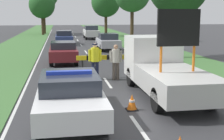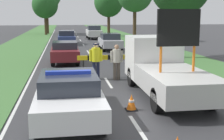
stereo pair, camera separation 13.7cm
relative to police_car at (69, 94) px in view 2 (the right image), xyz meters
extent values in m
plane|color=#333335|center=(1.88, 0.21, -0.74)|extent=(160.00, 160.00, 0.00)
cube|color=silver|center=(1.88, -1.27, -0.73)|extent=(0.12, 2.24, 0.01)
cube|color=silver|center=(1.88, 4.69, -0.73)|extent=(0.12, 2.24, 0.01)
cube|color=silver|center=(1.88, 10.64, -0.73)|extent=(0.12, 2.24, 0.01)
cube|color=silver|center=(1.88, 16.60, -0.73)|extent=(0.12, 2.24, 0.01)
cube|color=silver|center=(1.88, 22.56, -0.73)|extent=(0.12, 2.24, 0.01)
cube|color=silver|center=(1.88, 28.52, -0.73)|extent=(0.12, 2.24, 0.01)
cube|color=silver|center=(1.88, 34.48, -0.73)|extent=(0.12, 2.24, 0.01)
cube|color=silver|center=(1.88, 40.44, -0.73)|extent=(0.12, 2.24, 0.01)
cube|color=silver|center=(1.88, 46.40, -0.73)|extent=(0.12, 2.24, 0.01)
cube|color=silver|center=(1.88, 52.36, -0.73)|extent=(0.12, 2.24, 0.01)
cube|color=silver|center=(-1.78, 20.37, -0.73)|extent=(0.10, 69.37, 0.01)
cube|color=silver|center=(5.55, 20.37, -0.73)|extent=(0.10, 69.37, 0.01)
cube|color=#427038|center=(-4.18, 20.21, -0.72)|extent=(4.59, 120.00, 0.03)
cube|color=#427038|center=(7.95, 20.21, -0.72)|extent=(4.59, 120.00, 0.03)
cube|color=white|center=(0.00, 0.02, -0.09)|extent=(1.91, 4.81, 0.60)
cube|color=#282D38|center=(0.00, -0.12, 0.43)|extent=(1.68, 2.21, 0.45)
cylinder|color=black|center=(-0.84, 1.51, -0.39)|extent=(0.24, 0.69, 0.69)
cylinder|color=black|center=(0.84, 1.51, -0.39)|extent=(0.24, 0.69, 0.69)
cylinder|color=black|center=(-0.84, -1.47, -0.39)|extent=(0.24, 0.69, 0.69)
cylinder|color=black|center=(0.84, -1.47, -0.39)|extent=(0.24, 0.69, 0.69)
cube|color=#1E38C6|center=(0.00, -0.12, 0.71)|extent=(1.34, 0.24, 0.10)
cube|color=#193399|center=(0.00, 0.02, -0.06)|extent=(1.92, 3.94, 0.10)
cube|color=black|center=(0.00, 2.46, -0.15)|extent=(1.05, 0.08, 0.36)
cube|color=white|center=(3.77, 3.89, 0.57)|extent=(2.14, 1.91, 1.78)
cube|color=#232833|center=(3.77, 4.82, 0.89)|extent=(1.82, 0.04, 0.79)
cube|color=#B2B2AD|center=(3.77, 0.89, 0.05)|extent=(2.14, 4.07, 0.75)
cylinder|color=#D16619|center=(3.17, 0.89, 0.87)|extent=(0.09, 0.09, 0.90)
cylinder|color=#D16619|center=(4.37, 0.89, 0.87)|extent=(0.09, 0.09, 0.90)
cube|color=black|center=(3.77, 0.89, 1.95)|extent=(1.50, 0.12, 1.26)
cylinder|color=black|center=(2.82, 3.89, -0.33)|extent=(0.24, 0.82, 0.82)
cylinder|color=black|center=(4.72, 3.89, -0.33)|extent=(0.24, 0.82, 0.82)
cylinder|color=black|center=(2.82, 0.08, -0.33)|extent=(0.24, 0.82, 0.82)
cylinder|color=black|center=(4.72, 0.08, -0.33)|extent=(0.24, 0.82, 0.82)
cylinder|color=black|center=(0.82, 5.94, -0.29)|extent=(0.07, 0.07, 0.90)
cylinder|color=black|center=(3.25, 5.94, -0.29)|extent=(0.07, 0.07, 0.90)
cube|color=yellow|center=(0.77, 5.94, 0.28)|extent=(0.50, 0.08, 0.23)
cube|color=black|center=(1.28, 5.94, 0.28)|extent=(0.50, 0.08, 0.23)
cube|color=yellow|center=(1.78, 5.94, 0.28)|extent=(0.50, 0.08, 0.23)
cube|color=black|center=(2.29, 5.94, 0.28)|extent=(0.50, 0.08, 0.23)
cube|color=yellow|center=(2.79, 5.94, 0.28)|extent=(0.50, 0.08, 0.23)
cube|color=black|center=(3.30, 5.94, 0.28)|extent=(0.50, 0.08, 0.23)
cylinder|color=#191E38|center=(1.31, 5.53, -0.29)|extent=(0.17, 0.17, 0.88)
cylinder|color=#191E38|center=(1.50, 5.53, -0.29)|extent=(0.17, 0.17, 0.88)
cylinder|color=yellow|center=(1.41, 5.53, 0.48)|extent=(0.41, 0.41, 0.66)
cylinder|color=yellow|center=(1.15, 5.53, 0.45)|extent=(0.13, 0.13, 0.56)
cylinder|color=yellow|center=(1.66, 5.53, 0.45)|extent=(0.13, 0.13, 0.56)
sphere|color=beige|center=(1.41, 5.53, 0.93)|extent=(0.23, 0.23, 0.23)
cylinder|color=#141933|center=(1.41, 5.53, 0.99)|extent=(0.26, 0.26, 0.06)
cylinder|color=brown|center=(2.30, 5.30, -0.31)|extent=(0.16, 0.16, 0.85)
cylinder|color=brown|center=(2.48, 5.30, -0.31)|extent=(0.16, 0.16, 0.85)
cylinder|color=#B2AD9E|center=(2.39, 5.30, 0.44)|extent=(0.39, 0.39, 0.64)
cylinder|color=#B2AD9E|center=(2.14, 5.30, 0.41)|extent=(0.13, 0.13, 0.54)
cylinder|color=#B2AD9E|center=(2.63, 5.30, 0.41)|extent=(0.13, 0.13, 0.54)
sphere|color=#A57A5B|center=(2.39, 5.30, 0.87)|extent=(0.22, 0.22, 0.22)
cube|color=black|center=(-0.88, 3.13, -0.72)|extent=(0.42, 0.42, 0.03)
cone|color=orange|center=(-0.88, 3.13, -0.43)|extent=(0.36, 0.36, 0.55)
cylinder|color=white|center=(-0.88, 3.13, -0.40)|extent=(0.20, 0.20, 0.08)
cube|color=black|center=(2.06, 0.45, -0.72)|extent=(0.38, 0.38, 0.03)
cone|color=orange|center=(2.06, 0.45, -0.45)|extent=(0.33, 0.33, 0.50)
cylinder|color=white|center=(2.06, 0.45, -0.43)|extent=(0.18, 0.18, 0.07)
cube|color=maroon|center=(-0.05, 11.05, -0.09)|extent=(1.74, 4.23, 0.64)
cube|color=#282D38|center=(-0.05, 10.92, 0.45)|extent=(1.53, 1.95, 0.43)
cylinder|color=black|center=(-0.79, 12.36, -0.41)|extent=(0.24, 0.66, 0.66)
cylinder|color=black|center=(0.70, 12.36, -0.41)|extent=(0.24, 0.66, 0.66)
cylinder|color=black|center=(-0.79, 9.74, -0.41)|extent=(0.24, 0.66, 0.66)
cylinder|color=black|center=(0.70, 9.74, -0.41)|extent=(0.24, 0.66, 0.66)
cube|color=#B2B2B7|center=(3.94, 17.88, -0.09)|extent=(1.71, 4.12, 0.63)
cube|color=#282D38|center=(3.94, 17.76, 0.48)|extent=(1.50, 1.90, 0.51)
cylinder|color=black|center=(3.20, 19.16, -0.41)|extent=(0.24, 0.66, 0.66)
cylinder|color=black|center=(4.67, 19.16, -0.41)|extent=(0.24, 0.66, 0.66)
cylinder|color=black|center=(3.20, 16.60, -0.41)|extent=(0.24, 0.66, 0.66)
cylinder|color=black|center=(4.67, 16.60, -0.41)|extent=(0.24, 0.66, 0.66)
cube|color=navy|center=(0.21, 23.74, -0.11)|extent=(1.75, 4.59, 0.60)
cube|color=#282D38|center=(0.21, 23.61, 0.45)|extent=(1.54, 2.11, 0.51)
cylinder|color=black|center=(-0.55, 25.17, -0.41)|extent=(0.24, 0.66, 0.66)
cylinder|color=black|center=(0.96, 25.17, -0.41)|extent=(0.24, 0.66, 0.66)
cylinder|color=black|center=(-0.55, 22.32, -0.41)|extent=(0.24, 0.66, 0.66)
cylinder|color=black|center=(0.96, 22.32, -0.41)|extent=(0.24, 0.66, 0.66)
cube|color=silver|center=(3.74, 30.74, 0.01)|extent=(1.73, 4.66, 0.75)
cube|color=#282D38|center=(3.74, 30.60, 0.66)|extent=(1.53, 2.14, 0.56)
cylinder|color=black|center=(2.99, 32.19, -0.36)|extent=(0.24, 0.75, 0.75)
cylinder|color=black|center=(4.49, 32.19, -0.36)|extent=(0.24, 0.75, 0.75)
cylinder|color=black|center=(2.99, 29.30, -0.36)|extent=(0.24, 0.75, 0.75)
cylinder|color=black|center=(4.49, 29.30, -0.36)|extent=(0.24, 0.75, 0.75)
cylinder|color=#42301E|center=(-2.71, 38.95, 0.78)|extent=(0.40, 0.40, 3.03)
ellipsoid|color=#235623|center=(-2.71, 38.95, 3.74)|extent=(3.84, 3.84, 4.03)
cylinder|color=#42301E|center=(-2.60, 41.91, 1.51)|extent=(0.42, 0.42, 4.50)
cylinder|color=#42301E|center=(6.28, 34.89, 0.91)|extent=(0.40, 0.40, 3.28)
ellipsoid|color=#235623|center=(6.28, 34.89, 4.07)|extent=(4.06, 4.06, 4.26)
cylinder|color=#42301E|center=(8.20, 26.87, 1.24)|extent=(0.41, 0.41, 3.96)
cylinder|color=#42301E|center=(8.10, 12.23, 1.08)|extent=(0.41, 0.41, 3.62)
camera|label=1|loc=(-0.25, -9.30, 2.43)|focal=50.00mm
camera|label=2|loc=(-0.11, -9.32, 2.43)|focal=50.00mm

